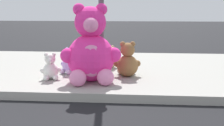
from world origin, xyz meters
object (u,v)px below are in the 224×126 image
(plush_brown, at_px, (127,62))
(plush_yellow, at_px, (77,58))
(plush_tan, at_px, (110,59))
(plush_pink_large, at_px, (91,51))
(plush_lavender, at_px, (70,63))
(plush_white, at_px, (50,69))

(plush_brown, bearing_deg, plush_yellow, 149.78)
(plush_tan, bearing_deg, plush_pink_large, -100.23)
(plush_yellow, bearing_deg, plush_lavender, -96.84)
(plush_lavender, relative_size, plush_tan, 1.07)
(plush_pink_large, height_order, plush_lavender, plush_pink_large)
(plush_lavender, distance_m, plush_tan, 1.05)
(plush_yellow, distance_m, plush_white, 1.11)
(plush_brown, xyz_separation_m, plush_tan, (-0.43, 0.82, -0.08))
(plush_lavender, bearing_deg, plush_brown, -6.83)
(plush_yellow, relative_size, plush_white, 1.19)
(plush_brown, xyz_separation_m, plush_white, (-1.48, -0.38, -0.08))
(plush_yellow, xyz_separation_m, plush_tan, (0.73, 0.15, -0.04))
(plush_yellow, distance_m, plush_lavender, 0.53)
(plush_brown, distance_m, plush_tan, 0.93)
(plush_pink_large, height_order, plush_tan, plush_pink_large)
(plush_pink_large, height_order, plush_white, plush_pink_large)
(plush_lavender, bearing_deg, plush_pink_large, -49.11)
(plush_pink_large, xyz_separation_m, plush_yellow, (-0.49, 1.18, -0.34))
(plush_pink_large, bearing_deg, plush_white, 171.93)
(plush_lavender, height_order, plush_white, plush_lavender)
(plush_lavender, bearing_deg, plush_tan, 40.31)
(plush_tan, height_order, plush_white, plush_white)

